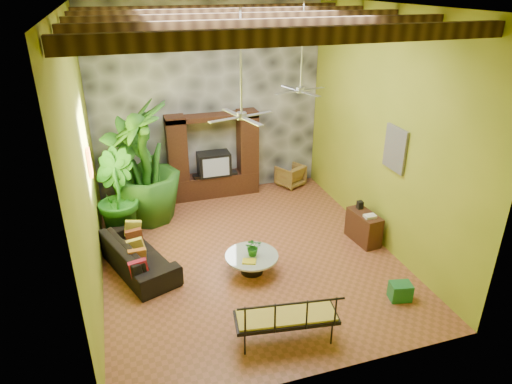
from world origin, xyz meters
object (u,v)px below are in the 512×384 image
object	(u,v)px
iron_bench	(288,317)
wicker_armchair	(290,175)
tall_plant_c	(144,164)
green_bin	(400,291)
ceiling_fan_back	(301,81)
coffee_table	(252,261)
side_console	(364,227)
tall_plant_a	(133,171)
ceiling_fan_front	(241,105)
sofa	(137,254)
tall_plant_b	(115,195)
entertainment_center	(214,162)

from	to	relation	value
iron_bench	wicker_armchair	bearing A→B (deg)	76.42
iron_bench	tall_plant_c	bearing A→B (deg)	117.16
green_bin	ceiling_fan_back	bearing A→B (deg)	100.77
coffee_table	side_console	size ratio (longest dim) A/B	1.22
tall_plant_a	ceiling_fan_front	bearing A→B (deg)	-55.92
sofa	side_console	bearing A→B (deg)	-115.66
tall_plant_b	coffee_table	size ratio (longest dim) A/B	1.90
wicker_armchair	iron_bench	world-z (taller)	iron_bench
tall_plant_c	tall_plant_b	bearing A→B (deg)	-140.20
tall_plant_b	tall_plant_c	world-z (taller)	tall_plant_c
tall_plant_b	coffee_table	xyz separation A→B (m)	(2.47, -2.33, -0.76)
ceiling_fan_back	coffee_table	xyz separation A→B (m)	(-1.70, -1.86, -3.15)
tall_plant_a	green_bin	size ratio (longest dim) A/B	6.49
tall_plant_c	coffee_table	xyz separation A→B (m)	(1.75, -2.94, -1.21)
side_console	sofa	bearing A→B (deg)	168.51
wicker_armchair	coffee_table	size ratio (longest dim) A/B	0.64
tall_plant_a	green_bin	bearing A→B (deg)	-47.30
coffee_table	side_console	bearing A→B (deg)	8.18
entertainment_center	sofa	distance (m)	3.79
tall_plant_b	ceiling_fan_back	bearing A→B (deg)	-6.50
ceiling_fan_back	side_console	xyz separation A→B (m)	(1.05, -1.46, -3.05)
tall_plant_a	entertainment_center	bearing A→B (deg)	17.97
tall_plant_c	tall_plant_a	bearing A→B (deg)	149.56
entertainment_center	coffee_table	distance (m)	3.86
sofa	side_console	distance (m)	4.97
wicker_armchair	tall_plant_b	size ratio (longest dim) A/B	0.34
entertainment_center	tall_plant_c	size ratio (longest dim) A/B	0.82
entertainment_center	ceiling_fan_front	xyz separation A→B (m)	(-0.20, -3.54, 2.44)
wicker_armchair	tall_plant_c	size ratio (longest dim) A/B	0.23
entertainment_center	green_bin	xyz separation A→B (m)	(2.27, -5.45, -0.80)
tall_plant_a	iron_bench	size ratio (longest dim) A/B	1.45
entertainment_center	wicker_armchair	bearing A→B (deg)	-1.04
tall_plant_b	tall_plant_c	distance (m)	1.05
ceiling_fan_front	ceiling_fan_back	size ratio (longest dim) A/B	1.00
iron_bench	entertainment_center	bearing A→B (deg)	96.98
ceiling_fan_back	tall_plant_a	world-z (taller)	ceiling_fan_back
entertainment_center	coffee_table	xyz separation A→B (m)	(-0.10, -3.80, -0.71)
coffee_table	ceiling_fan_back	bearing A→B (deg)	47.52
sofa	iron_bench	distance (m)	3.64
sofa	tall_plant_a	world-z (taller)	tall_plant_a
wicker_armchair	tall_plant_a	xyz separation A→B (m)	(-4.33, -0.65, 0.95)
sofa	tall_plant_b	bearing A→B (deg)	-9.84
sofa	wicker_armchair	xyz separation A→B (m)	(4.50, 2.91, -0.02)
tall_plant_a	wicker_armchair	bearing A→B (deg)	8.54
entertainment_center	green_bin	distance (m)	5.96
tall_plant_c	coffee_table	bearing A→B (deg)	-59.32
ceiling_fan_front	tall_plant_a	world-z (taller)	ceiling_fan_front
ceiling_fan_back	iron_bench	distance (m)	5.17
ceiling_fan_front	sofa	xyz separation A→B (m)	(-2.10, 0.59, -3.07)
ceiling_fan_back	wicker_armchair	size ratio (longest dim) A/B	2.72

